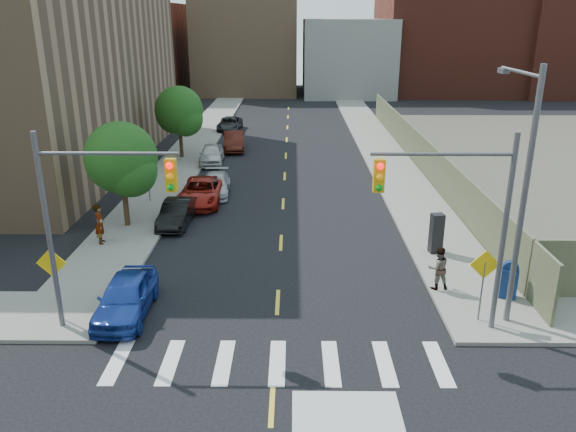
{
  "coord_description": "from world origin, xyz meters",
  "views": [
    {
      "loc": [
        0.58,
        -11.17,
        10.36
      ],
      "look_at": [
        0.36,
        12.26,
        2.0
      ],
      "focal_mm": 35.0,
      "sensor_mm": 36.0,
      "label": 1
    }
  ],
  "objects_px": {
    "parked_car_red": "(202,191)",
    "payphone": "(436,233)",
    "parked_car_maroon": "(234,141)",
    "parked_car_silver": "(215,185)",
    "parked_car_black": "(177,213)",
    "parked_car_blue": "(126,297)",
    "pedestrian_east": "(438,268)",
    "pedestrian_west": "(100,224)",
    "parked_car_grey": "(230,124)",
    "mailbox": "(509,280)",
    "parked_car_white": "(212,154)"
  },
  "relations": [
    {
      "from": "pedestrian_west",
      "to": "pedestrian_east",
      "type": "distance_m",
      "value": 15.54
    },
    {
      "from": "parked_car_red",
      "to": "pedestrian_west",
      "type": "distance_m",
      "value": 7.56
    },
    {
      "from": "parked_car_black",
      "to": "parked_car_red",
      "type": "bearing_deg",
      "value": 80.79
    },
    {
      "from": "parked_car_silver",
      "to": "parked_car_black",
      "type": "bearing_deg",
      "value": -107.11
    },
    {
      "from": "parked_car_maroon",
      "to": "parked_car_grey",
      "type": "distance_m",
      "value": 8.34
    },
    {
      "from": "parked_car_grey",
      "to": "pedestrian_east",
      "type": "distance_m",
      "value": 35.32
    },
    {
      "from": "parked_car_maroon",
      "to": "mailbox",
      "type": "relative_size",
      "value": 3.04
    },
    {
      "from": "parked_car_black",
      "to": "mailbox",
      "type": "xyz_separation_m",
      "value": [
        14.34,
        -8.22,
        0.23
      ]
    },
    {
      "from": "parked_car_red",
      "to": "payphone",
      "type": "relative_size",
      "value": 2.78
    },
    {
      "from": "parked_car_black",
      "to": "pedestrian_east",
      "type": "xyz_separation_m",
      "value": [
        11.8,
        -7.52,
        0.38
      ]
    },
    {
      "from": "parked_car_silver",
      "to": "parked_car_maroon",
      "type": "relative_size",
      "value": 0.93
    },
    {
      "from": "parked_car_black",
      "to": "parked_car_white",
      "type": "distance_m",
      "value": 12.94
    },
    {
      "from": "parked_car_silver",
      "to": "payphone",
      "type": "height_order",
      "value": "payphone"
    },
    {
      "from": "payphone",
      "to": "pedestrian_east",
      "type": "height_order",
      "value": "payphone"
    },
    {
      "from": "parked_car_blue",
      "to": "parked_car_silver",
      "type": "height_order",
      "value": "parked_car_blue"
    },
    {
      "from": "parked_car_maroon",
      "to": "parked_car_red",
      "type": "bearing_deg",
      "value": -97.82
    },
    {
      "from": "pedestrian_west",
      "to": "parked_car_white",
      "type": "bearing_deg",
      "value": -20.51
    },
    {
      "from": "pedestrian_east",
      "to": "parked_car_red",
      "type": "bearing_deg",
      "value": -52.92
    },
    {
      "from": "parked_car_blue",
      "to": "parked_car_maroon",
      "type": "distance_m",
      "value": 27.01
    },
    {
      "from": "parked_car_silver",
      "to": "payphone",
      "type": "xyz_separation_m",
      "value": [
        11.29,
        -9.25,
        0.46
      ]
    },
    {
      "from": "payphone",
      "to": "pedestrian_west",
      "type": "bearing_deg",
      "value": 167.47
    },
    {
      "from": "parked_car_red",
      "to": "mailbox",
      "type": "height_order",
      "value": "mailbox"
    },
    {
      "from": "parked_car_blue",
      "to": "pedestrian_west",
      "type": "bearing_deg",
      "value": 114.09
    },
    {
      "from": "parked_car_grey",
      "to": "pedestrian_west",
      "type": "relative_size",
      "value": 2.37
    },
    {
      "from": "parked_car_grey",
      "to": "pedestrian_west",
      "type": "height_order",
      "value": "pedestrian_west"
    },
    {
      "from": "payphone",
      "to": "pedestrian_east",
      "type": "distance_m",
      "value": 3.73
    },
    {
      "from": "pedestrian_west",
      "to": "parked_car_grey",
      "type": "bearing_deg",
      "value": -15.57
    },
    {
      "from": "parked_car_maroon",
      "to": "payphone",
      "type": "distance_m",
      "value": 24.22
    },
    {
      "from": "parked_car_blue",
      "to": "parked_car_maroon",
      "type": "bearing_deg",
      "value": 86.5
    },
    {
      "from": "parked_car_blue",
      "to": "parked_car_maroon",
      "type": "height_order",
      "value": "parked_car_maroon"
    },
    {
      "from": "parked_car_blue",
      "to": "parked_car_white",
      "type": "bearing_deg",
      "value": 89.04
    },
    {
      "from": "parked_car_blue",
      "to": "payphone",
      "type": "distance_m",
      "value": 13.78
    },
    {
      "from": "parked_car_blue",
      "to": "pedestrian_east",
      "type": "bearing_deg",
      "value": 8.48
    },
    {
      "from": "parked_car_maroon",
      "to": "pedestrian_east",
      "type": "distance_m",
      "value": 27.18
    },
    {
      "from": "parked_car_silver",
      "to": "payphone",
      "type": "distance_m",
      "value": 14.6
    },
    {
      "from": "parked_car_blue",
      "to": "pedestrian_west",
      "type": "height_order",
      "value": "pedestrian_west"
    },
    {
      "from": "parked_car_blue",
      "to": "parked_car_grey",
      "type": "distance_m",
      "value": 35.23
    },
    {
      "from": "parked_car_blue",
      "to": "parked_car_black",
      "type": "height_order",
      "value": "parked_car_blue"
    },
    {
      "from": "mailbox",
      "to": "payphone",
      "type": "distance_m",
      "value": 4.69
    },
    {
      "from": "parked_car_maroon",
      "to": "mailbox",
      "type": "bearing_deg",
      "value": -68.76
    },
    {
      "from": "parked_car_red",
      "to": "parked_car_maroon",
      "type": "relative_size",
      "value": 1.12
    },
    {
      "from": "parked_car_blue",
      "to": "parked_car_black",
      "type": "bearing_deg",
      "value": 89.14
    },
    {
      "from": "pedestrian_west",
      "to": "parked_car_silver",
      "type": "bearing_deg",
      "value": -37.15
    },
    {
      "from": "parked_car_red",
      "to": "parked_car_maroon",
      "type": "xyz_separation_m",
      "value": [
        0.51,
        13.91,
        0.04
      ]
    },
    {
      "from": "parked_car_maroon",
      "to": "pedestrian_east",
      "type": "height_order",
      "value": "pedestrian_east"
    },
    {
      "from": "parked_car_grey",
      "to": "payphone",
      "type": "distance_m",
      "value": 32.21
    },
    {
      "from": "pedestrian_east",
      "to": "parked_car_black",
      "type": "bearing_deg",
      "value": -40.24
    },
    {
      "from": "parked_car_red",
      "to": "parked_car_white",
      "type": "relative_size",
      "value": 1.22
    },
    {
      "from": "parked_car_black",
      "to": "mailbox",
      "type": "bearing_deg",
      "value": -27.53
    },
    {
      "from": "parked_car_black",
      "to": "mailbox",
      "type": "relative_size",
      "value": 2.63
    }
  ]
}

